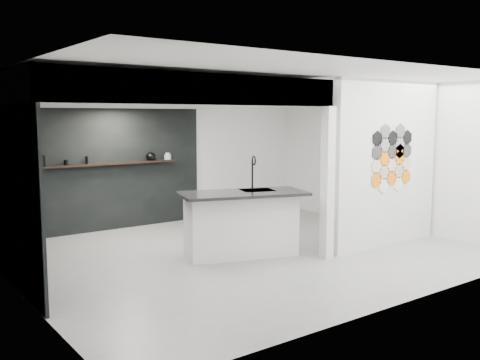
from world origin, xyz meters
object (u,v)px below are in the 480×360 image
object	(u,v)px
partition_panel	(387,164)
glass_vase	(168,156)
bottle_dark	(87,160)
glass_bowl	(168,157)
kettle	(151,156)
wall_basin	(22,215)
utensil_cup	(66,162)
stockpot	(38,161)
kitchen_island	(241,223)

from	to	relation	value
partition_panel	glass_vase	size ratio (longest dim) A/B	19.90
partition_panel	bottle_dark	world-z (taller)	partition_panel
partition_panel	glass_bowl	distance (m)	4.39
kettle	partition_panel	bearing A→B (deg)	-37.90
kettle	glass_vase	size ratio (longest dim) A/B	1.37
wall_basin	utensil_cup	size ratio (longest dim) A/B	6.44
stockpot	glass_vase	bearing A→B (deg)	0.00
stockpot	wall_basin	bearing A→B (deg)	-111.52
partition_panel	kitchen_island	size ratio (longest dim) A/B	1.32
glass_bowl	kettle	bearing A→B (deg)	180.00
glass_vase	partition_panel	bearing A→B (deg)	-61.77
kitchen_island	glass_vase	world-z (taller)	kitchen_island
kitchen_island	stockpot	size ratio (longest dim) A/B	8.58
kitchen_island	stockpot	xyz separation A→B (m)	(-2.24, 2.99, 0.89)
wall_basin	glass_vase	distance (m)	4.01
wall_basin	stockpot	distance (m)	2.29
wall_basin	glass_bowl	distance (m)	4.00
partition_panel	stockpot	size ratio (longest dim) A/B	11.33
stockpot	glass_bowl	world-z (taller)	stockpot
glass_vase	bottle_dark	xyz separation A→B (m)	(-1.70, 0.00, 0.00)
stockpot	glass_bowl	size ratio (longest dim) A/B	1.72
bottle_dark	utensil_cup	world-z (taller)	bottle_dark
partition_panel	kitchen_island	xyz separation A→B (m)	(-2.41, 0.88, -0.87)
glass_bowl	kitchen_island	bearing A→B (deg)	-96.36
utensil_cup	wall_basin	bearing A→B (deg)	-122.41
partition_panel	bottle_dark	bearing A→B (deg)	134.29
kitchen_island	glass_bowl	world-z (taller)	kitchen_island
kitchen_island	kettle	bearing A→B (deg)	108.80
glass_vase	glass_bowl	bearing A→B (deg)	0.00
wall_basin	utensil_cup	distance (m)	2.50
partition_panel	utensil_cup	bearing A→B (deg)	137.06
glass_bowl	partition_panel	bearing A→B (deg)	-61.77
stockpot	glass_bowl	bearing A→B (deg)	0.00
partition_panel	kitchen_island	distance (m)	2.71
wall_basin	stockpot	world-z (taller)	stockpot
glass_vase	utensil_cup	size ratio (longest dim) A/B	1.51
bottle_dark	wall_basin	bearing A→B (deg)	-129.38
stockpot	glass_bowl	xyz separation A→B (m)	(2.58, 0.00, -0.05)
wall_basin	bottle_dark	world-z (taller)	bottle_dark
utensil_cup	bottle_dark	bearing A→B (deg)	0.00
stockpot	bottle_dark	world-z (taller)	stockpot
kettle	glass_vase	xyz separation A→B (m)	(0.38, 0.00, -0.01)
partition_panel	glass_bowl	bearing A→B (deg)	118.23
glass_vase	stockpot	bearing A→B (deg)	180.00
glass_bowl	utensil_cup	world-z (taller)	glass_bowl
wall_basin	kettle	world-z (taller)	kettle
partition_panel	wall_basin	world-z (taller)	partition_panel
kitchen_island	kettle	world-z (taller)	kitchen_island
kitchen_island	glass_vase	size ratio (longest dim) A/B	15.07
kitchen_island	bottle_dark	size ratio (longest dim) A/B	14.99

